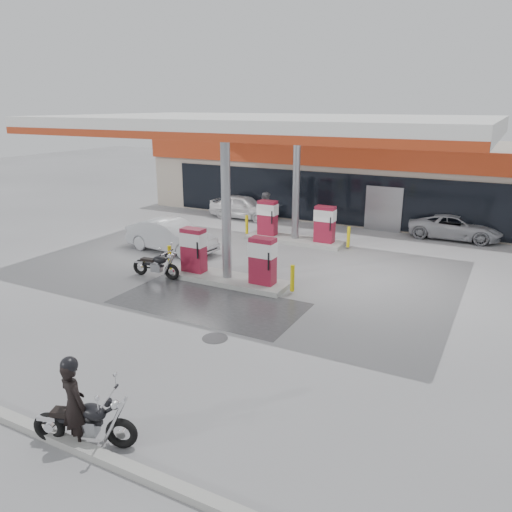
{
  "coord_description": "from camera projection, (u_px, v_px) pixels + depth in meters",
  "views": [
    {
      "loc": [
        8.63,
        -12.25,
        6.04
      ],
      "look_at": [
        1.28,
        1.74,
        1.2
      ],
      "focal_mm": 35.0,
      "sensor_mm": 36.0,
      "label": 1
    }
  ],
  "objects": [
    {
      "name": "ground",
      "position": [
        195.0,
        300.0,
        15.98
      ],
      "size": [
        90.0,
        90.0,
        0.0
      ],
      "primitive_type": "plane",
      "color": "gray",
      "rests_on": "ground"
    },
    {
      "name": "wet_patch",
      "position": [
        209.0,
        303.0,
        15.75
      ],
      "size": [
        6.0,
        3.0,
        0.0
      ],
      "primitive_type": "cube",
      "color": "#4C4C4F",
      "rests_on": "ground"
    },
    {
      "name": "drain_cover",
      "position": [
        215.0,
        338.0,
        13.39
      ],
      "size": [
        0.7,
        0.7,
        0.01
      ],
      "primitive_type": "cylinder",
      "color": "#38383A",
      "rests_on": "ground"
    },
    {
      "name": "store_building",
      "position": [
        350.0,
        176.0,
        28.88
      ],
      "size": [
        22.0,
        8.22,
        4.0
      ],
      "color": "#AA9E8E",
      "rests_on": "ground"
    },
    {
      "name": "canopy",
      "position": [
        266.0,
        125.0,
        18.67
      ],
      "size": [
        16.0,
        10.02,
        5.51
      ],
      "color": "silver",
      "rests_on": "ground"
    },
    {
      "name": "pump_island_near",
      "position": [
        227.0,
        263.0,
        17.46
      ],
      "size": [
        5.14,
        1.3,
        1.78
      ],
      "color": "#9E9E99",
      "rests_on": "ground"
    },
    {
      "name": "pump_island_far",
      "position": [
        295.0,
        227.0,
        22.54
      ],
      "size": [
        5.14,
        1.3,
        1.78
      ],
      "color": "#9E9E99",
      "rests_on": "ground"
    },
    {
      "name": "main_motorcycle",
      "position": [
        86.0,
        423.0,
        9.1
      ],
      "size": [
        1.93,
        0.95,
        1.03
      ],
      "rotation": [
        0.0,
        0.0,
        0.36
      ],
      "color": "black",
      "rests_on": "ground"
    },
    {
      "name": "biker_main",
      "position": [
        74.0,
        404.0,
        9.01
      ],
      "size": [
        0.69,
        0.53,
        1.68
      ],
      "primitive_type": "imported",
      "rotation": [
        0.0,
        0.0,
        2.9
      ],
      "color": "black",
      "rests_on": "ground"
    },
    {
      "name": "parked_motorcycle",
      "position": [
        156.0,
        266.0,
        17.98
      ],
      "size": [
        1.94,
        0.74,
        1.0
      ],
      "rotation": [
        0.0,
        0.0,
        0.08
      ],
      "color": "black",
      "rests_on": "ground"
    },
    {
      "name": "sedan_white",
      "position": [
        243.0,
        207.0,
        27.26
      ],
      "size": [
        3.79,
        1.54,
        1.29
      ],
      "primitive_type": "imported",
      "rotation": [
        0.0,
        0.0,
        1.56
      ],
      "color": "silver",
      "rests_on": "ground"
    },
    {
      "name": "attendant",
      "position": [
        266.0,
        212.0,
        24.18
      ],
      "size": [
        0.98,
        1.13,
        1.98
      ],
      "primitive_type": "imported",
      "rotation": [
        0.0,
        0.0,
        1.85
      ],
      "color": "slate",
      "rests_on": "ground"
    },
    {
      "name": "hatchback_silver",
      "position": [
        171.0,
        236.0,
        21.14
      ],
      "size": [
        4.22,
        1.8,
        1.35
      ],
      "primitive_type": "imported",
      "rotation": [
        0.0,
        0.0,
        1.48
      ],
      "color": "#B4B8BD",
      "rests_on": "ground"
    },
    {
      "name": "parked_car_left",
      "position": [
        261.0,
        199.0,
        29.43
      ],
      "size": [
        4.87,
        2.63,
        1.34
      ],
      "primitive_type": "imported",
      "rotation": [
        0.0,
        0.0,
        1.74
      ],
      "color": "#551219",
      "rests_on": "ground"
    },
    {
      "name": "parked_car_right",
      "position": [
        455.0,
        227.0,
        23.14
      ],
      "size": [
        4.15,
        1.99,
        1.14
      ],
      "primitive_type": "imported",
      "rotation": [
        0.0,
        0.0,
        1.6
      ],
      "color": "#ACAEB5",
      "rests_on": "ground"
    }
  ]
}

